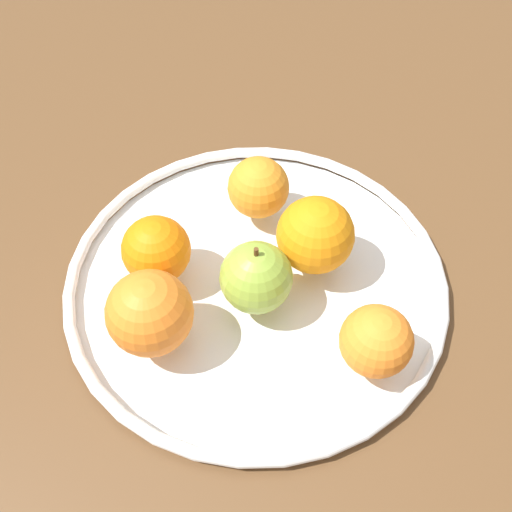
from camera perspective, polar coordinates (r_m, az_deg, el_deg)
The scene contains 8 objects.
ground_plane at distance 63.94cm, azimuth 0.00°, elevation -3.76°, with size 160.15×160.15×4.00cm, color brown.
fruit_bowl at distance 61.55cm, azimuth 0.00°, elevation -2.23°, with size 38.75×38.75×1.80cm.
apple at distance 56.31cm, azimuth 0.01°, elevation -2.04°, with size 6.94×6.94×7.74cm.
orange_back_left at distance 64.15cm, azimuth 0.22°, elevation 6.50°, with size 6.59×6.59×6.59cm, color orange.
orange_back_right at distance 53.88cm, azimuth 11.29°, elevation -7.89°, with size 6.52×6.52×6.52cm, color orange.
orange_front_left at distance 54.36cm, azimuth -10.02°, elevation -5.33°, with size 7.88×7.88×7.88cm, color orange.
orange_center at distance 59.37cm, azimuth 5.56°, elevation 2.12°, with size 7.74×7.74×7.74cm, color orange.
orange_front_right at distance 59.20cm, azimuth -9.41°, elevation 0.57°, with size 6.79×6.79×6.79cm, color orange.
Camera 1 is at (-34.18, 11.27, 50.84)cm, focal length 42.32 mm.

